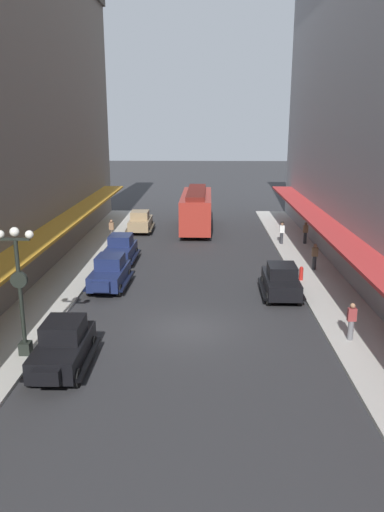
# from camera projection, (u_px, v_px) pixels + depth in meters

# --- Properties ---
(ground_plane) EXTENTS (200.00, 200.00, 0.00)m
(ground_plane) POSITION_uv_depth(u_px,v_px,m) (189.00, 329.00, 22.50)
(ground_plane) COLOR #2D2D30
(sidewalk_left) EXTENTS (3.00, 60.00, 0.15)m
(sidewalk_left) POSITION_uv_depth(u_px,v_px,m) (25.00, 326.00, 22.66)
(sidewalk_left) COLOR #B7B5AD
(sidewalk_left) RESTS_ON ground
(sidewalk_right) EXTENTS (3.00, 60.00, 0.15)m
(sidewalk_right) POSITION_uv_depth(u_px,v_px,m) (355.00, 329.00, 22.30)
(sidewalk_right) COLOR #B7B5AD
(sidewalk_right) RESTS_ON ground
(parked_car_0) EXTENTS (2.17, 4.27, 1.84)m
(parked_car_0) POSITION_uv_depth(u_px,v_px,m) (63.00, 345.00, 18.70)
(parked_car_0) COLOR black
(parked_car_0) RESTS_ON ground
(parked_car_1) EXTENTS (2.16, 4.27, 1.84)m
(parked_car_1) POSITION_uv_depth(u_px,v_px,m) (140.00, 221.00, 42.02)
(parked_car_1) COLOR #997F5B
(parked_car_1) RESTS_ON ground
(parked_car_2) EXTENTS (2.20, 4.28, 1.84)m
(parked_car_2) POSITION_uv_depth(u_px,v_px,m) (281.00, 280.00, 26.42)
(parked_car_2) COLOR black
(parked_car_2) RESTS_ON ground
(parked_car_3) EXTENTS (2.26, 4.30, 1.84)m
(parked_car_3) POSITION_uv_depth(u_px,v_px,m) (110.00, 272.00, 27.81)
(parked_car_3) COLOR #19234C
(parked_car_3) RESTS_ON ground
(parked_car_4) EXTENTS (2.20, 4.28, 1.84)m
(parked_car_4) POSITION_uv_depth(u_px,v_px,m) (120.00, 249.00, 32.87)
(parked_car_4) COLOR #19234C
(parked_car_4) RESTS_ON ground
(streetcar) EXTENTS (2.61, 9.62, 3.46)m
(streetcar) POSITION_uv_depth(u_px,v_px,m) (196.00, 208.00, 42.66)
(streetcar) COLOR #A52D23
(streetcar) RESTS_ON ground
(lamp_post_with_clock) EXTENTS (1.42, 0.44, 5.16)m
(lamp_post_with_clock) POSITION_uv_depth(u_px,v_px,m) (20.00, 286.00, 19.00)
(lamp_post_with_clock) COLOR black
(lamp_post_with_clock) RESTS_ON sidewalk_left
(fire_hydrant) EXTENTS (0.24, 0.24, 0.82)m
(fire_hydrant) POSITION_uv_depth(u_px,v_px,m) (301.00, 273.00, 28.85)
(fire_hydrant) COLOR #B21E19
(fire_hydrant) RESTS_ON sidewalk_right
(pedestrian_0) EXTENTS (0.36, 0.24, 1.64)m
(pedestrian_0) POSITION_uv_depth(u_px,v_px,m) (351.00, 321.00, 20.83)
(pedestrian_0) COLOR slate
(pedestrian_0) RESTS_ON sidewalk_right
(pedestrian_1) EXTENTS (0.36, 0.24, 1.64)m
(pedestrian_1) POSITION_uv_depth(u_px,v_px,m) (112.00, 230.00, 38.41)
(pedestrian_1) COLOR #4C4238
(pedestrian_1) RESTS_ON sidewalk_left
(pedestrian_2) EXTENTS (0.36, 0.24, 1.64)m
(pedestrian_2) POSITION_uv_depth(u_px,v_px,m) (305.00, 233.00, 37.43)
(pedestrian_2) COLOR #2D2D33
(pedestrian_2) RESTS_ON sidewalk_right
(pedestrian_3) EXTENTS (0.36, 0.28, 1.67)m
(pedestrian_3) POSITION_uv_depth(u_px,v_px,m) (282.00, 233.00, 37.34)
(pedestrian_3) COLOR #2D2D33
(pedestrian_3) RESTS_ON sidewalk_right
(pedestrian_4) EXTENTS (0.36, 0.24, 1.64)m
(pedestrian_4) POSITION_uv_depth(u_px,v_px,m) (315.00, 256.00, 30.82)
(pedestrian_4) COLOR #2D2D33
(pedestrian_4) RESTS_ON sidewalk_right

